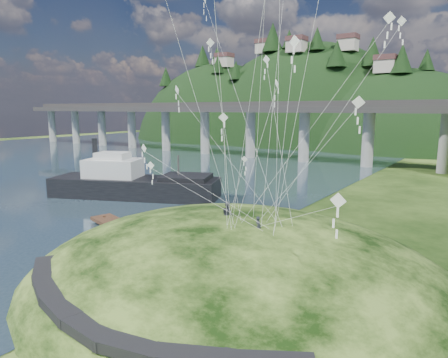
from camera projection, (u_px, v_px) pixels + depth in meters
The scene contains 10 objects.
ground at pixel (145, 265), 34.06m from camera, with size 320.00×320.00×0.00m, color black.
water at pixel (29, 162), 98.89m from camera, with size 240.00×240.00×0.00m, color #304859.
grass_hill at pixel (237, 297), 31.42m from camera, with size 36.00×32.00×13.00m.
footpath at pixel (110, 316), 21.62m from camera, with size 22.29×5.84×0.83m.
bridge at pixel (269, 122), 103.84m from camera, with size 160.00×11.00×15.00m.
far_ridge at pixel (293, 161), 158.54m from camera, with size 153.00×70.00×94.50m.
work_barge at pixel (132, 183), 59.85m from camera, with size 25.70×16.35×8.78m.
wooden_dock at pixel (131, 232), 41.71m from camera, with size 15.57×6.22×1.10m.
kite_flyers at pixel (233, 205), 30.54m from camera, with size 4.60×2.38×2.02m.
kite_swarm at pixel (250, 44), 29.62m from camera, with size 20.32×15.50×19.27m.
Camera 1 is at (23.98, -22.59, 13.17)m, focal length 32.00 mm.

